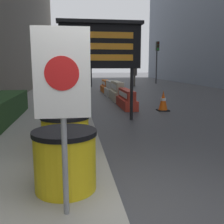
# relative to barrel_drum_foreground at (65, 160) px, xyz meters

# --- Properties ---
(barrel_drum_foreground) EXTENTS (0.83, 0.83, 0.79)m
(barrel_drum_foreground) POSITION_rel_barrel_drum_foreground_xyz_m (0.00, 0.00, 0.00)
(barrel_drum_foreground) COLOR yellow
(barrel_drum_foreground) RESTS_ON sidewalk_left
(barrel_drum_middle) EXTENTS (0.83, 0.83, 0.79)m
(barrel_drum_middle) POSITION_rel_barrel_drum_foreground_xyz_m (-0.03, 1.11, 0.00)
(barrel_drum_middle) COLOR yellow
(barrel_drum_middle) RESTS_ON sidewalk_left
(barrel_drum_back) EXTENTS (0.83, 0.83, 0.79)m
(barrel_drum_back) POSITION_rel_barrel_drum_foreground_xyz_m (-0.09, 2.23, 0.00)
(barrel_drum_back) COLOR yellow
(barrel_drum_back) RESTS_ON sidewalk_left
(warning_sign) EXTENTS (0.56, 0.08, 1.97)m
(warning_sign) POSITION_rel_barrel_drum_foreground_xyz_m (0.02, -0.62, 0.97)
(warning_sign) COLOR gray
(warning_sign) RESTS_ON sidewalk_left
(message_board) EXTENTS (2.58, 0.36, 3.04)m
(message_board) POSITION_rel_barrel_drum_foreground_xyz_m (0.97, 4.83, 1.78)
(message_board) COLOR black
(message_board) RESTS_ON ground_plane
(jersey_barrier_red_striped) EXTENTS (0.52, 2.09, 0.75)m
(jersey_barrier_red_striped) POSITION_rel_barrel_drum_foreground_xyz_m (2.29, 7.23, -0.19)
(jersey_barrier_red_striped) COLOR red
(jersey_barrier_red_striped) RESTS_ON ground_plane
(jersey_barrier_cream) EXTENTS (0.55, 1.96, 0.93)m
(jersey_barrier_cream) POSITION_rel_barrel_drum_foreground_xyz_m (2.29, 9.59, -0.11)
(jersey_barrier_cream) COLOR beige
(jersey_barrier_cream) RESTS_ON ground_plane
(jersey_barrier_white) EXTENTS (0.63, 1.68, 0.84)m
(jersey_barrier_white) POSITION_rel_barrel_drum_foreground_xyz_m (2.29, 11.69, -0.15)
(jersey_barrier_white) COLOR silver
(jersey_barrier_white) RESTS_ON ground_plane
(jersey_barrier_orange_near) EXTENTS (0.60, 2.13, 0.77)m
(jersey_barrier_orange_near) POSITION_rel_barrel_drum_foreground_xyz_m (2.29, 13.91, -0.18)
(jersey_barrier_orange_near) COLOR orange
(jersey_barrier_orange_near) RESTS_ON ground_plane
(traffic_cone_near) EXTENTS (0.43, 0.43, 0.77)m
(traffic_cone_near) POSITION_rel_barrel_drum_foreground_xyz_m (3.53, 6.29, -0.14)
(traffic_cone_near) COLOR black
(traffic_cone_near) RESTS_ON ground_plane
(traffic_light_near_curb) EXTENTS (0.28, 0.45, 3.49)m
(traffic_light_near_curb) POSITION_rel_barrel_drum_foreground_xyz_m (1.59, 18.08, 2.02)
(traffic_light_near_curb) COLOR #2D2D30
(traffic_light_near_curb) RESTS_ON ground_plane
(traffic_light_far_side) EXTENTS (0.28, 0.45, 3.92)m
(traffic_light_far_side) POSITION_rel_barrel_drum_foreground_xyz_m (8.04, 21.09, 2.32)
(traffic_light_far_side) COLOR #2D2D30
(traffic_light_far_side) RESTS_ON ground_plane
(pedestrian_worker) EXTENTS (0.54, 0.54, 1.82)m
(pedestrian_worker) POSITION_rel_barrel_drum_foreground_xyz_m (5.15, 18.32, 0.55)
(pedestrian_worker) COLOR #514C42
(pedestrian_worker) RESTS_ON ground_plane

